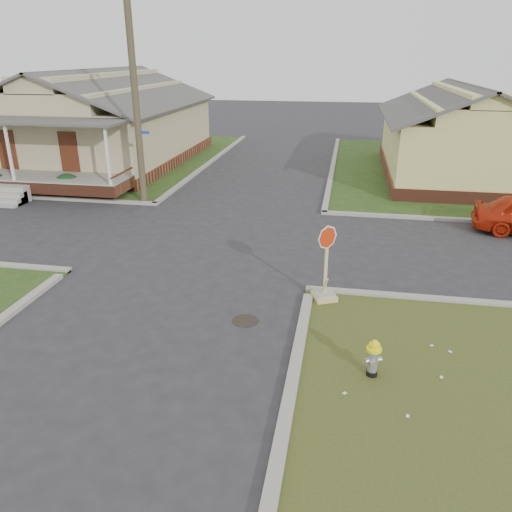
# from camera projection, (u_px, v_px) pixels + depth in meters

# --- Properties ---
(ground) EXTENTS (120.00, 120.00, 0.00)m
(ground) POSITION_uv_depth(u_px,v_px,m) (166.00, 304.00, 12.91)
(ground) COLOR #29282B
(ground) RESTS_ON ground
(verge_far_left) EXTENTS (19.00, 19.00, 0.05)m
(verge_far_left) POSITION_uv_depth(u_px,v_px,m) (68.00, 156.00, 31.47)
(verge_far_left) COLOR #233F16
(verge_far_left) RESTS_ON ground
(curbs) EXTENTS (80.00, 40.00, 0.12)m
(curbs) POSITION_uv_depth(u_px,v_px,m) (215.00, 239.00, 17.47)
(curbs) COLOR gray
(curbs) RESTS_ON ground
(manhole) EXTENTS (0.64, 0.64, 0.01)m
(manhole) POSITION_uv_depth(u_px,v_px,m) (245.00, 321.00, 12.09)
(manhole) COLOR black
(manhole) RESTS_ON ground
(corner_house) EXTENTS (10.10, 15.50, 5.30)m
(corner_house) POSITION_uv_depth(u_px,v_px,m) (98.00, 123.00, 28.92)
(corner_house) COLOR brown
(corner_house) RESTS_ON ground
(side_house_yellow) EXTENTS (7.60, 11.60, 4.70)m
(side_house_yellow) POSITION_uv_depth(u_px,v_px,m) (461.00, 134.00, 25.47)
(side_house_yellow) COLOR brown
(side_house_yellow) RESTS_ON ground
(utility_pole) EXTENTS (1.80, 0.28, 9.00)m
(utility_pole) POSITION_uv_depth(u_px,v_px,m) (135.00, 90.00, 19.97)
(utility_pole) COLOR #3D3423
(utility_pole) RESTS_ON ground
(fire_hydrant) EXTENTS (0.30, 0.30, 0.81)m
(fire_hydrant) POSITION_uv_depth(u_px,v_px,m) (373.00, 356.00, 9.81)
(fire_hydrant) COLOR black
(fire_hydrant) RESTS_ON ground
(stop_sign) EXTENTS (0.58, 0.56, 2.03)m
(stop_sign) POSITION_uv_depth(u_px,v_px,m) (325.00, 284.00, 12.91)
(stop_sign) COLOR tan
(stop_sign) RESTS_ON ground
(hedge_right) EXTENTS (1.32, 1.08, 1.01)m
(hedge_right) POSITION_uv_depth(u_px,v_px,m) (68.00, 184.00, 22.54)
(hedge_right) COLOR #153A18
(hedge_right) RESTS_ON verge_far_left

